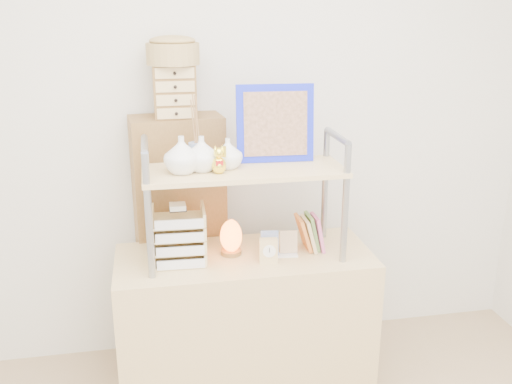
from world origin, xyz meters
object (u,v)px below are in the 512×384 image
letter_tray (179,239)px  salt_lamp (231,237)px  desk (245,325)px  cabinet (181,243)px

letter_tray → salt_lamp: (0.24, 0.04, -0.02)m
desk → letter_tray: letter_tray is taller
salt_lamp → desk: bearing=-20.7°
letter_tray → salt_lamp: letter_tray is taller
desk → salt_lamp: bearing=159.3°
desk → cabinet: bearing=126.7°
desk → cabinet: cabinet is taller
cabinet → letter_tray: 0.43m
desk → salt_lamp: 0.47m
desk → cabinet: (-0.28, 0.37, 0.30)m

